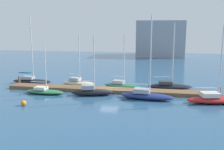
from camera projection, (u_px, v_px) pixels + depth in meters
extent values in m
plane|color=#2D567A|center=(109.00, 92.00, 35.06)|extent=(120.00, 120.00, 0.00)
cube|color=brown|center=(109.00, 90.00, 35.02)|extent=(28.98, 2.20, 0.49)
cylinder|color=brown|center=(19.00, 81.00, 38.42)|extent=(0.28, 0.28, 1.52)
cylinder|color=brown|center=(219.00, 93.00, 31.43)|extent=(0.28, 0.28, 1.52)
ellipsoid|color=black|center=(32.00, 81.00, 40.48)|extent=(6.39, 1.88, 0.67)
cube|color=#9EA3AD|center=(28.00, 78.00, 40.48)|extent=(1.93, 1.26, 0.44)
cylinder|color=silver|center=(32.00, 48.00, 39.49)|extent=(0.14, 0.14, 9.77)
cylinder|color=silver|center=(25.00, 73.00, 40.40)|extent=(2.67, 0.17, 0.11)
ellipsoid|color=teal|center=(25.00, 73.00, 40.40)|extent=(2.41, 0.41, 0.28)
ellipsoid|color=#2D7047|center=(45.00, 92.00, 33.96)|extent=(5.37, 1.91, 0.56)
cube|color=silver|center=(41.00, 88.00, 33.99)|extent=(1.63, 1.28, 0.37)
cylinder|color=silver|center=(45.00, 68.00, 33.32)|extent=(0.13, 0.13, 5.94)
cylinder|color=silver|center=(38.00, 82.00, 33.91)|extent=(2.24, 0.17, 0.11)
ellipsoid|color=beige|center=(78.00, 83.00, 38.85)|extent=(5.36, 2.27, 0.73)
cube|color=#9EA3AD|center=(75.00, 79.00, 38.89)|extent=(1.68, 1.37, 0.47)
cylinder|color=silver|center=(79.00, 58.00, 38.08)|extent=(0.13, 0.13, 6.97)
cylinder|color=silver|center=(73.00, 74.00, 38.83)|extent=(2.19, 0.33, 0.10)
ellipsoid|color=black|center=(92.00, 92.00, 33.11)|extent=(5.66, 2.65, 0.83)
cube|color=#9EA3AD|center=(88.00, 87.00, 32.98)|extent=(1.83, 1.41, 0.54)
cylinder|color=silver|center=(94.00, 63.00, 32.42)|extent=(0.13, 0.13, 6.91)
cylinder|color=silver|center=(85.00, 81.00, 32.83)|extent=(2.26, 0.58, 0.11)
ellipsoid|color=#2D7047|center=(122.00, 86.00, 37.38)|extent=(5.79, 2.66, 0.65)
cube|color=#9EA3AD|center=(119.00, 82.00, 37.48)|extent=(1.86, 1.43, 0.42)
cylinder|color=silver|center=(124.00, 60.00, 36.58)|extent=(0.13, 0.13, 7.09)
cylinder|color=silver|center=(116.00, 76.00, 37.46)|extent=(2.32, 0.56, 0.11)
ellipsoid|color=navy|center=(147.00, 96.00, 31.29)|extent=(6.77, 2.52, 0.78)
cube|color=#9EA3AD|center=(142.00, 91.00, 31.36)|extent=(2.11, 1.50, 0.51)
cylinder|color=silver|center=(151.00, 55.00, 30.29)|extent=(0.14, 0.14, 9.40)
cylinder|color=silver|center=(139.00, 84.00, 31.33)|extent=(2.78, 0.39, 0.11)
ellipsoid|color=black|center=(170.00, 86.00, 36.74)|extent=(6.43, 2.44, 0.69)
cube|color=#333842|center=(165.00, 83.00, 36.72)|extent=(1.98, 1.54, 0.45)
cylinder|color=silver|center=(173.00, 54.00, 35.87)|extent=(0.14, 0.14, 8.72)
cylinder|color=silver|center=(163.00, 77.00, 36.62)|extent=(2.65, 0.29, 0.11)
ellipsoid|color=#B21E1E|center=(215.00, 100.00, 29.67)|extent=(7.00, 3.39, 0.78)
cube|color=silver|center=(210.00, 95.00, 29.54)|extent=(2.27, 1.80, 0.51)
cylinder|color=silver|center=(221.00, 62.00, 28.87)|extent=(0.14, 0.14, 8.23)
cylinder|color=silver|center=(207.00, 88.00, 29.38)|extent=(2.79, 0.71, 0.11)
sphere|color=orange|center=(23.00, 103.00, 28.69)|extent=(0.62, 0.62, 0.62)
sphere|color=red|center=(80.00, 80.00, 41.54)|extent=(0.73, 0.73, 0.73)
cube|color=#9399A3|center=(160.00, 39.00, 81.29)|extent=(14.52, 13.01, 11.00)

